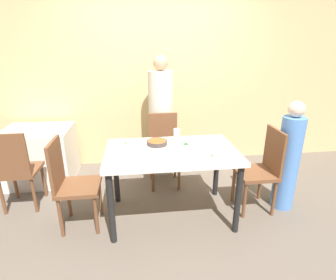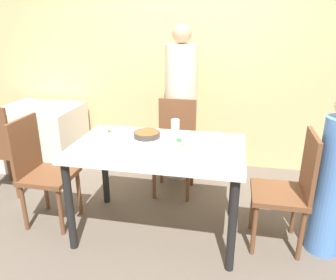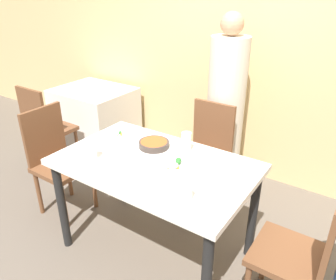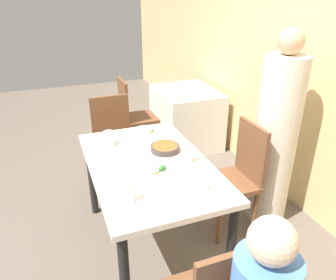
{
  "view_description": "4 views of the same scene",
  "coord_description": "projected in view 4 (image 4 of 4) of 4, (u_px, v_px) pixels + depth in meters",
  "views": [
    {
      "loc": [
        -0.33,
        -2.41,
        1.75
      ],
      "look_at": [
        -0.04,
        -0.03,
        0.89
      ],
      "focal_mm": 28.0,
      "sensor_mm": 36.0,
      "label": 1
    },
    {
      "loc": [
        0.55,
        -2.27,
        1.68
      ],
      "look_at": [
        0.08,
        0.03,
        0.81
      ],
      "focal_mm": 35.0,
      "sensor_mm": 36.0,
      "label": 2
    },
    {
      "loc": [
        1.14,
        -1.52,
        1.85
      ],
      "look_at": [
        0.11,
        -0.0,
        0.96
      ],
      "focal_mm": 35.0,
      "sensor_mm": 36.0,
      "label": 3
    },
    {
      "loc": [
        1.94,
        -0.6,
        1.91
      ],
      "look_at": [
        0.12,
        0.1,
        0.98
      ],
      "focal_mm": 35.0,
      "sensor_mm": 36.0,
      "label": 4
    }
  ],
  "objects": [
    {
      "name": "chair_empty_left",
      "position": [
        114.0,
        141.0,
        3.26
      ],
      "size": [
        0.4,
        0.4,
        0.93
      ],
      "rotation": [
        0.0,
        0.0,
        1.57
      ],
      "color": "brown",
      "rests_on": "ground_plane"
    },
    {
      "name": "wall_back",
      "position": [
        329.0,
        64.0,
        2.55
      ],
      "size": [
        10.0,
        0.06,
        2.7
      ],
      "color": "tan",
      "rests_on": "ground_plane"
    },
    {
      "name": "glass_water_tall",
      "position": [
        129.0,
        193.0,
        1.88
      ],
      "size": [
        0.07,
        0.07,
        0.12
      ],
      "color": "silver",
      "rests_on": "dining_table"
    },
    {
      "name": "plate_rice_child",
      "position": [
        147.0,
        131.0,
        2.79
      ],
      "size": [
        0.25,
        0.25,
        0.04
      ],
      "color": "white",
      "rests_on": "dining_table"
    },
    {
      "name": "plate_rice_adult",
      "position": [
        156.0,
        171.0,
        2.19
      ],
      "size": [
        0.21,
        0.21,
        0.06
      ],
      "color": "white",
      "rests_on": "dining_table"
    },
    {
      "name": "glass_water_short",
      "position": [
        187.0,
        154.0,
        2.3
      ],
      "size": [
        0.07,
        0.07,
        0.14
      ],
      "color": "silver",
      "rests_on": "dining_table"
    },
    {
      "name": "ground_plane",
      "position": [
        151.0,
        245.0,
        2.65
      ],
      "size": [
        10.0,
        10.0,
        0.0
      ],
      "primitive_type": "plane",
      "color": "#60564C"
    },
    {
      "name": "dining_table",
      "position": [
        149.0,
        174.0,
        2.36
      ],
      "size": [
        1.32,
        0.82,
        0.76
      ],
      "color": "silver",
      "rests_on": "ground_plane"
    },
    {
      "name": "chair_adult_spot",
      "position": [
        237.0,
        175.0,
        2.67
      ],
      "size": [
        0.4,
        0.4,
        0.93
      ],
      "color": "brown",
      "rests_on": "ground_plane"
    },
    {
      "name": "fork_steel",
      "position": [
        133.0,
        152.0,
        2.46
      ],
      "size": [
        0.18,
        0.03,
        0.01
      ],
      "color": "silver",
      "rests_on": "dining_table"
    },
    {
      "name": "bowl_curry",
      "position": [
        165.0,
        148.0,
        2.48
      ],
      "size": [
        0.22,
        0.22,
        0.05
      ],
      "color": "#3D332D",
      "rests_on": "dining_table"
    },
    {
      "name": "glass_water_center",
      "position": [
        109.0,
        138.0,
        2.55
      ],
      "size": [
        0.08,
        0.08,
        0.12
      ],
      "color": "silver",
      "rests_on": "dining_table"
    },
    {
      "name": "napkin_folded",
      "position": [
        129.0,
        181.0,
        2.1
      ],
      "size": [
        0.14,
        0.14,
        0.01
      ],
      "color": "white",
      "rests_on": "dining_table"
    },
    {
      "name": "chair_background",
      "position": [
        133.0,
        114.0,
        3.93
      ],
      "size": [
        0.4,
        0.4,
        0.93
      ],
      "rotation": [
        0.0,
        0.0,
        3.14
      ],
      "color": "brown",
      "rests_on": "ground_plane"
    },
    {
      "name": "bowl_rice_small",
      "position": [
        198.0,
        186.0,
        2.02
      ],
      "size": [
        0.13,
        0.13,
        0.04
      ],
      "color": "white",
      "rests_on": "dining_table"
    },
    {
      "name": "person_adult",
      "position": [
        276.0,
        140.0,
        2.67
      ],
      "size": [
        0.34,
        0.34,
        1.64
      ],
      "color": "beige",
      "rests_on": "ground_plane"
    },
    {
      "name": "background_table",
      "position": [
        186.0,
        117.0,
        4.21
      ],
      "size": [
        0.86,
        0.71,
        0.72
      ],
      "color": "silver",
      "rests_on": "ground_plane"
    }
  ]
}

